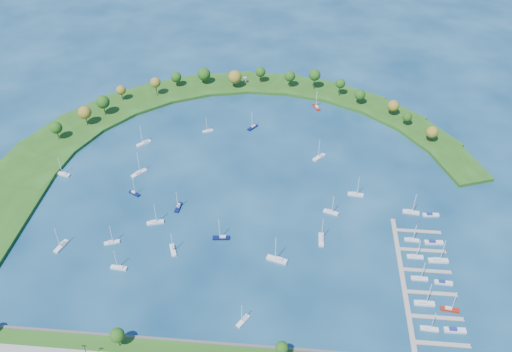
# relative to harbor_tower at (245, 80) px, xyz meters

# --- Properties ---
(ground) EXTENTS (700.00, 700.00, 0.00)m
(ground) POSITION_rel_harbor_tower_xyz_m (12.80, -116.00, -4.25)
(ground) COLOR #082A46
(ground) RESTS_ON ground
(breakwater) EXTENTS (286.74, 247.64, 2.00)m
(breakwater) POSITION_rel_harbor_tower_xyz_m (-33.53, -67.28, -3.26)
(breakwater) COLOR #1F4713
(breakwater) RESTS_ON ground
(breakwater_trees) EXTENTS (234.95, 91.44, 15.08)m
(breakwater_trees) POSITION_rel_harbor_tower_xyz_m (-5.15, -27.33, 6.16)
(breakwater_trees) COLOR #382314
(breakwater_trees) RESTS_ON breakwater
(harbor_tower) EXTENTS (2.60, 2.60, 4.40)m
(harbor_tower) POSITION_rel_harbor_tower_xyz_m (0.00, 0.00, 0.00)
(harbor_tower) COLOR gray
(harbor_tower) RESTS_ON breakwater
(dock_system) EXTENTS (24.28, 82.00, 1.60)m
(dock_system) POSITION_rel_harbor_tower_xyz_m (98.09, -177.00, -3.90)
(dock_system) COLOR gray
(dock_system) RESTS_ON ground
(moored_boat_0) EXTENTS (9.03, 4.90, 12.79)m
(moored_boat_0) POSITION_rel_harbor_tower_xyz_m (-30.49, -149.62, -3.32)
(moored_boat_0) COLOR silver
(moored_boat_0) RESTS_ON ground
(moored_boat_1) EXTENTS (8.52, 4.35, 12.06)m
(moored_boat_1) POSITION_rel_harbor_tower_xyz_m (-92.12, -114.65, -3.34)
(moored_boat_1) COLOR silver
(moored_boat_1) RESTS_ON ground
(moored_boat_2) EXTENTS (10.36, 5.48, 14.66)m
(moored_boat_2) POSITION_rel_harbor_tower_xyz_m (33.05, -169.86, -3.26)
(moored_boat_2) COLOR silver
(moored_boat_2) RESTS_ON ground
(moored_boat_3) EXTENTS (7.92, 8.43, 13.30)m
(moored_boat_3) POSITION_rel_harbor_tower_xyz_m (53.20, -85.21, -3.31)
(moored_boat_3) COLOR silver
(moored_boat_3) RESTS_ON ground
(moored_boat_4) EXTENTS (4.92, 9.15, 12.96)m
(moored_boat_4) POSITION_rel_harbor_tower_xyz_m (-71.97, -170.19, -3.32)
(moored_boat_4) COLOR silver
(moored_boat_4) RESTS_ON ground
(moored_boat_5) EXTENTS (7.01, 4.64, 10.07)m
(moored_boat_5) POSITION_rel_harbor_tower_xyz_m (-17.24, -62.68, -3.40)
(moored_boat_5) COLOR silver
(moored_boat_5) RESTS_ON ground
(moored_boat_6) EXTENTS (8.38, 8.40, 13.63)m
(moored_boat_6) POSITION_rel_harbor_tower_xyz_m (-54.25, -80.18, -3.30)
(moored_boat_6) COLOR silver
(moored_boat_6) RESTS_ON ground
(moored_boat_7) EXTENTS (4.93, 8.37, 11.89)m
(moored_boat_7) POSITION_rel_harbor_tower_xyz_m (-17.39, -167.88, -3.35)
(moored_boat_7) COLOR silver
(moored_boat_7) RESTS_ON ground
(moored_boat_8) EXTENTS (8.63, 3.17, 12.41)m
(moored_boat_8) POSITION_rel_harbor_tower_xyz_m (72.71, -118.05, -3.33)
(moored_boat_8) COLOR silver
(moored_boat_8) RESTS_ON ground
(moored_boat_9) EXTENTS (5.55, 7.38, 10.83)m
(moored_boat_9) POSITION_rel_harbor_tower_xyz_m (20.76, -205.94, -3.38)
(moored_boat_9) COLOR silver
(moored_boat_9) RESTS_ON ground
(moored_boat_10) EXTENTS (8.18, 9.41, 14.39)m
(moored_boat_10) POSITION_rel_harbor_tower_xyz_m (-49.39, -110.18, -3.27)
(moored_boat_10) COLOR silver
(moored_boat_10) RESTS_ON ground
(moored_boat_11) EXTENTS (7.06, 5.14, 10.28)m
(moored_boat_11) POSITION_rel_harbor_tower_xyz_m (-47.24, -127.74, -3.39)
(moored_boat_11) COLOR #09103E
(moored_boat_11) RESTS_ON ground
(moored_boat_12) EXTENTS (2.89, 8.07, 11.62)m
(moored_boat_12) POSITION_rel_harbor_tower_xyz_m (-21.08, -136.89, -3.36)
(moored_boat_12) COLOR #09103E
(moored_boat_12) RESTS_ON ground
(moored_boat_13) EXTENTS (5.67, 8.70, 12.47)m
(moored_boat_13) POSITION_rel_harbor_tower_xyz_m (51.52, -27.49, -3.33)
(moored_boat_13) COLOR maroon
(moored_boat_13) RESTS_ON ground
(moored_boat_14) EXTENTS (2.55, 9.07, 13.33)m
(moored_boat_14) POSITION_rel_harbor_tower_xyz_m (53.95, -154.67, -3.31)
(moored_boat_14) COLOR silver
(moored_boat_14) RESTS_ON ground
(moored_boat_15) EXTENTS (8.16, 4.59, 11.57)m
(moored_boat_15) POSITION_rel_harbor_tower_xyz_m (59.06, -133.71, -3.36)
(moored_boat_15) COLOR silver
(moored_boat_15) RESTS_ON ground
(moored_boat_16) EXTENTS (7.87, 2.81, 11.34)m
(moored_boat_16) POSITION_rel_harbor_tower_xyz_m (-40.04, -181.40, -3.36)
(moored_boat_16) COLOR silver
(moored_boat_16) RESTS_ON ground
(moored_boat_17) EXTENTS (6.55, 7.86, 11.86)m
(moored_boat_17) POSITION_rel_harbor_tower_xyz_m (10.81, -56.26, -3.35)
(moored_boat_17) COLOR #09103E
(moored_boat_17) RESTS_ON ground
(moored_boat_18) EXTENTS (8.63, 3.20, 12.39)m
(moored_boat_18) POSITION_rel_harbor_tower_xyz_m (4.72, -157.57, -3.33)
(moored_boat_18) COLOR #09103E
(moored_boat_18) RESTS_ON ground
(moored_boat_19) EXTENTS (7.72, 4.63, 10.98)m
(moored_boat_19) POSITION_rel_harbor_tower_xyz_m (-48.36, -165.51, -3.37)
(moored_boat_19) COLOR silver
(moored_boat_19) RESTS_ON ground
(docked_boat_0) EXTENTS (7.63, 2.63, 11.03)m
(docked_boat_0) POSITION_rel_harbor_tower_xyz_m (98.33, -203.06, -3.37)
(docked_boat_0) COLOR silver
(docked_boat_0) RESTS_ON ground
(docked_boat_1) EXTENTS (9.01, 2.66, 1.83)m
(docked_boat_1) POSITION_rel_harbor_tower_xyz_m (108.76, -202.88, -3.58)
(docked_boat_1) COLOR silver
(docked_boat_1) RESTS_ON ground
(docked_boat_2) EXTENTS (8.84, 2.48, 12.99)m
(docked_boat_2) POSITION_rel_harbor_tower_xyz_m (98.30, -189.87, -3.32)
(docked_boat_2) COLOR silver
(docked_boat_2) RESTS_ON ground
(docked_boat_3) EXTENTS (8.10, 3.13, 11.61)m
(docked_boat_3) POSITION_rel_harbor_tower_xyz_m (108.82, -192.11, -3.36)
(docked_boat_3) COLOR maroon
(docked_boat_3) RESTS_ON ground
(docked_boat_4) EXTENTS (7.63, 2.24, 11.17)m
(docked_boat_4) POSITION_rel_harbor_tower_xyz_m (98.33, -175.66, -3.37)
(docked_boat_4) COLOR silver
(docked_boat_4) RESTS_ON ground
(docked_boat_5) EXTENTS (8.17, 2.80, 1.64)m
(docked_boat_5) POSITION_rel_harbor_tower_xyz_m (108.78, -177.15, -3.65)
(docked_boat_5) COLOR silver
(docked_boat_5) RESTS_ON ground
(docked_boat_6) EXTENTS (7.74, 2.25, 11.34)m
(docked_boat_6) POSITION_rel_harbor_tower_xyz_m (98.32, -162.06, -3.36)
(docked_boat_6) COLOR silver
(docked_boat_6) RESTS_ON ground
(docked_boat_7) EXTENTS (9.42, 2.96, 13.72)m
(docked_boat_7) POSITION_rel_harbor_tower_xyz_m (108.79, -163.66, -3.29)
(docked_boat_7) COLOR silver
(docked_boat_7) RESTS_ON ground
(docked_boat_8) EXTENTS (7.25, 2.40, 10.50)m
(docked_boat_8) POSITION_rel_harbor_tower_xyz_m (98.34, -150.68, -3.39)
(docked_boat_8) COLOR silver
(docked_boat_8) RESTS_ON ground
(docked_boat_9) EXTENTS (9.14, 2.99, 1.84)m
(docked_boat_9) POSITION_rel_harbor_tower_xyz_m (108.76, -151.59, -3.58)
(docked_boat_9) COLOR silver
(docked_boat_9) RESTS_ON ground
(docked_boat_10) EXTENTS (8.80, 3.53, 12.57)m
(docked_boat_10) POSITION_rel_harbor_tower_xyz_m (100.71, -129.99, -3.33)
(docked_boat_10) COLOR silver
(docked_boat_10) RESTS_ON ground
(docked_boat_11) EXTENTS (8.54, 3.09, 1.71)m
(docked_boat_11) POSITION_rel_harbor_tower_xyz_m (110.67, -131.26, -3.63)
(docked_boat_11) COLOR silver
(docked_boat_11) RESTS_ON ground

